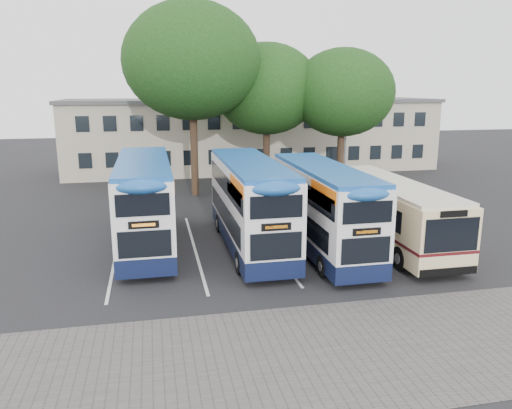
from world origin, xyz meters
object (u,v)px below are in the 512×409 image
Objects in this scene: tree_mid at (267,89)px; tree_right at (343,93)px; bus_dd_left at (145,199)px; bus_single at (389,208)px; tree_left at (192,61)px; lamp_post at (347,115)px; bus_dd_right at (323,205)px; bus_dd_mid at (250,200)px.

tree_right is at bearing -20.41° from tree_mid.
bus_dd_left is (-13.72, -10.86, -4.60)m from tree_right.
tree_mid is 1.03× the size of bus_single.
bus_dd_left is at bearing 170.13° from bus_single.
bus_dd_left is (-3.23, -10.81, -6.63)m from tree_left.
bus_dd_right is at bearing -114.92° from lamp_post.
bus_dd_left is 1.00× the size of bus_dd_mid.
bus_dd_right is (-5.98, -13.25, -4.71)m from tree_right.
bus_dd_mid is (-10.71, -15.31, -2.86)m from lamp_post.
bus_dd_mid is 0.97× the size of bus_single.
bus_single is (-2.55, -12.81, -5.15)m from tree_right.
lamp_post is 0.71× the size of tree_left.
tree_left reaches higher than bus_single.
lamp_post reaches higher than bus_dd_left.
bus_dd_left is at bearing -141.64° from tree_right.
bus_dd_right is (3.07, -1.14, -0.09)m from bus_dd_mid.
tree_left is 13.09m from bus_dd_left.
bus_dd_left is (-8.68, -12.74, -4.84)m from tree_mid.
bus_dd_left is 0.97× the size of bus_single.
tree_mid is at bearing 86.46° from bus_dd_right.
tree_left reaches higher than bus_dd_right.
lamp_post is 18.90m from bus_dd_mid.
bus_dd_left is at bearing -137.58° from lamp_post.
tree_mid is at bearing 99.63° from bus_single.
bus_single is at bearing -6.11° from bus_dd_mid.
tree_right is at bearing 65.72° from bus_dd_right.
lamp_post is at bearing 55.01° from bus_dd_mid.
bus_single is at bearing -80.37° from tree_mid.
tree_left is at bearing 96.82° from bus_dd_mid.
bus_dd_left is (-15.39, -14.06, -2.85)m from lamp_post.
bus_single is (11.17, -1.95, -0.55)m from bus_dd_left.
lamp_post is 4.01m from tree_right.
bus_dd_mid is at bearing -106.00° from tree_mid.
bus_dd_left reaches higher than bus_dd_right.
tree_mid is 1.11× the size of bus_dd_right.
tree_left is (-12.16, -3.25, 3.78)m from lamp_post.
tree_mid reaches higher than lamp_post.
lamp_post is at bearing 11.16° from tree_mid.
bus_dd_right reaches higher than bus_single.
bus_dd_right is at bearing -20.36° from bus_dd_mid.
tree_left is 1.27× the size of bus_single.
lamp_post is at bearing 75.25° from bus_single.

